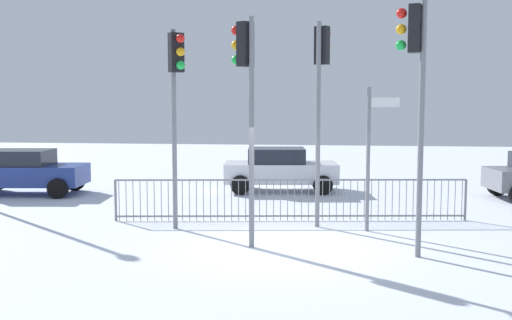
{
  "coord_description": "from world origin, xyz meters",
  "views": [
    {
      "loc": [
        0.84,
        -12.01,
        3.0
      ],
      "look_at": [
        -0.87,
        2.27,
        1.6
      ],
      "focal_mm": 41.38,
      "sensor_mm": 36.0,
      "label": 1
    }
  ],
  "objects_px": {
    "traffic_light_mid_right": "(321,78)",
    "car_white_mid": "(280,169)",
    "car_blue_far": "(24,171)",
    "traffic_light_rear_right": "(415,70)",
    "traffic_light_foreground_right": "(176,84)",
    "traffic_light_mid_left": "(246,80)",
    "direction_sign_post": "(371,151)"
  },
  "relations": [
    {
      "from": "traffic_light_mid_right",
      "to": "traffic_light_mid_left",
      "type": "distance_m",
      "value": 2.71
    },
    {
      "from": "direction_sign_post",
      "to": "car_blue_far",
      "type": "bearing_deg",
      "value": 140.98
    },
    {
      "from": "traffic_light_foreground_right",
      "to": "car_blue_far",
      "type": "xyz_separation_m",
      "value": [
        -6.36,
        4.72,
        -2.68
      ]
    },
    {
      "from": "traffic_light_rear_right",
      "to": "traffic_light_foreground_right",
      "type": "xyz_separation_m",
      "value": [
        -5.15,
        1.84,
        -0.17
      ]
    },
    {
      "from": "traffic_light_foreground_right",
      "to": "traffic_light_mid_left",
      "type": "bearing_deg",
      "value": 104.27
    },
    {
      "from": "traffic_light_foreground_right",
      "to": "traffic_light_mid_right",
      "type": "bearing_deg",
      "value": 155.95
    },
    {
      "from": "traffic_light_foreground_right",
      "to": "car_white_mid",
      "type": "distance_m",
      "value": 7.24
    },
    {
      "from": "car_white_mid",
      "to": "traffic_light_mid_left",
      "type": "bearing_deg",
      "value": -96.73
    },
    {
      "from": "car_white_mid",
      "to": "traffic_light_foreground_right",
      "type": "bearing_deg",
      "value": -112.67
    },
    {
      "from": "car_blue_far",
      "to": "traffic_light_mid_right",
      "type": "bearing_deg",
      "value": -27.7
    },
    {
      "from": "traffic_light_mid_left",
      "to": "direction_sign_post",
      "type": "relative_size",
      "value": 1.41
    },
    {
      "from": "traffic_light_mid_right",
      "to": "traffic_light_rear_right",
      "type": "bearing_deg",
      "value": -31.01
    },
    {
      "from": "traffic_light_mid_right",
      "to": "car_blue_far",
      "type": "xyz_separation_m",
      "value": [
        -9.7,
        3.87,
        -2.82
      ]
    },
    {
      "from": "direction_sign_post",
      "to": "car_white_mid",
      "type": "xyz_separation_m",
      "value": [
        -2.59,
        6.06,
        -1.11
      ]
    },
    {
      "from": "traffic_light_rear_right",
      "to": "car_blue_far",
      "type": "relative_size",
      "value": 1.25
    },
    {
      "from": "traffic_light_mid_left",
      "to": "car_blue_far",
      "type": "relative_size",
      "value": 1.2
    },
    {
      "from": "traffic_light_mid_right",
      "to": "traffic_light_rear_right",
      "type": "height_order",
      "value": "traffic_light_rear_right"
    },
    {
      "from": "traffic_light_mid_left",
      "to": "car_white_mid",
      "type": "relative_size",
      "value": 1.2
    },
    {
      "from": "traffic_light_rear_right",
      "to": "traffic_light_foreground_right",
      "type": "height_order",
      "value": "traffic_light_rear_right"
    },
    {
      "from": "traffic_light_foreground_right",
      "to": "car_blue_far",
      "type": "relative_size",
      "value": 1.19
    },
    {
      "from": "direction_sign_post",
      "to": "traffic_light_foreground_right",
      "type": "bearing_deg",
      "value": 167.7
    },
    {
      "from": "direction_sign_post",
      "to": "car_white_mid",
      "type": "height_order",
      "value": "direction_sign_post"
    },
    {
      "from": "traffic_light_foreground_right",
      "to": "direction_sign_post",
      "type": "xyz_separation_m",
      "value": [
        4.5,
        0.39,
        -1.57
      ]
    },
    {
      "from": "traffic_light_foreground_right",
      "to": "traffic_light_mid_left",
      "type": "height_order",
      "value": "traffic_light_mid_left"
    },
    {
      "from": "traffic_light_foreground_right",
      "to": "car_blue_far",
      "type": "bearing_deg",
      "value": -74.94
    },
    {
      "from": "traffic_light_mid_left",
      "to": "direction_sign_post",
      "type": "height_order",
      "value": "traffic_light_mid_left"
    },
    {
      "from": "traffic_light_foreground_right",
      "to": "car_blue_far",
      "type": "height_order",
      "value": "traffic_light_foreground_right"
    },
    {
      "from": "traffic_light_foreground_right",
      "to": "traffic_light_mid_left",
      "type": "relative_size",
      "value": 0.99
    },
    {
      "from": "traffic_light_mid_right",
      "to": "car_white_mid",
      "type": "relative_size",
      "value": 1.24
    },
    {
      "from": "direction_sign_post",
      "to": "traffic_light_rear_right",
      "type": "bearing_deg",
      "value": -91.24
    },
    {
      "from": "traffic_light_mid_right",
      "to": "direction_sign_post",
      "type": "bearing_deg",
      "value": 3.69
    },
    {
      "from": "traffic_light_rear_right",
      "to": "car_white_mid",
      "type": "height_order",
      "value": "traffic_light_rear_right"
    }
  ]
}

